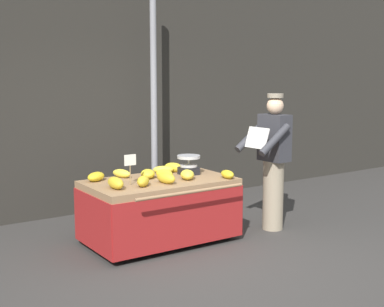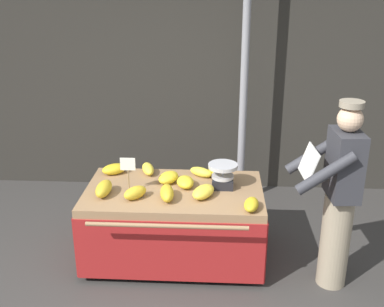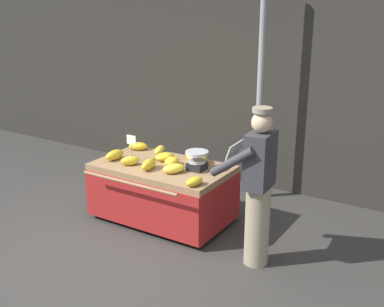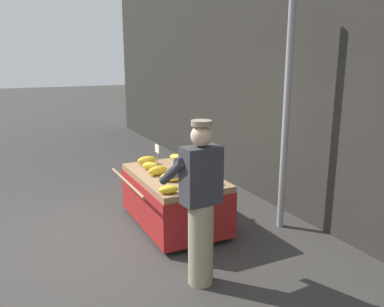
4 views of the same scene
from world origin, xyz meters
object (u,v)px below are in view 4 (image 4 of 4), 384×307
banana_bunch_1 (150,166)px  banana_bunch_2 (158,171)px  weighing_scale (194,174)px  banana_bunch_8 (168,190)px  banana_bunch_5 (181,172)px  banana_bunch_4 (171,177)px  banana_bunch_9 (147,160)px  banana_bunch_7 (182,168)px  banana_cart (174,189)px  price_sign (157,151)px  banana_bunch_3 (203,172)px  banana_bunch_6 (208,174)px  banana_bunch_0 (177,157)px  banana_bunch_10 (188,162)px  street_pole (286,115)px  vendor_person (200,203)px

banana_bunch_1 → banana_bunch_2: (0.29, -0.00, 0.01)m
weighing_scale → banana_bunch_8: weighing_scale is taller
banana_bunch_1 → banana_bunch_5: 0.52m
weighing_scale → banana_bunch_4: bearing=-126.7°
banana_bunch_1 → banana_bunch_8: bearing=-8.6°
weighing_scale → banana_bunch_9: 1.12m
banana_bunch_2 → banana_bunch_4: (0.33, 0.06, -0.01)m
banana_bunch_5 → banana_bunch_7: (-0.17, 0.09, 0.00)m
banana_cart → price_sign: (-0.41, -0.08, 0.46)m
banana_bunch_1 → banana_bunch_5: size_ratio=1.01×
price_sign → banana_bunch_3: size_ratio=1.35×
weighing_scale → banana_bunch_9: bearing=-167.9°
banana_cart → banana_bunch_6: banana_bunch_6 is taller
banana_bunch_0 → banana_bunch_7: bearing=-17.7°
price_sign → banana_bunch_8: price_sign is taller
banana_bunch_0 → banana_bunch_9: bearing=-89.3°
price_sign → banana_bunch_1: bearing=-59.1°
banana_bunch_3 → banana_bunch_10: bearing=175.0°
price_sign → banana_bunch_3: 0.80m
banana_bunch_9 → street_pole: bearing=47.9°
banana_bunch_5 → vendor_person: vendor_person is taller
weighing_scale → price_sign: 0.90m
price_sign → vendor_person: (1.86, -0.26, -0.12)m
price_sign → banana_bunch_2: 0.44m
banana_cart → banana_bunch_8: bearing=-27.7°
banana_cart → banana_bunch_1: 0.48m
banana_bunch_0 → vendor_person: 2.19m
banana_bunch_2 → banana_bunch_3: size_ratio=1.14×
street_pole → weighing_scale: bearing=-100.8°
banana_cart → banana_bunch_8: size_ratio=7.20×
banana_bunch_4 → banana_bunch_9: 0.92m
banana_bunch_0 → banana_bunch_10: size_ratio=0.94×
banana_bunch_7 → banana_bunch_9: banana_bunch_9 is taller
banana_bunch_10 → price_sign: bearing=-104.5°
banana_bunch_6 → banana_bunch_8: 0.76m
banana_bunch_1 → banana_bunch_6: size_ratio=0.94×
banana_bunch_3 → banana_bunch_8: 0.83m
banana_bunch_8 → vendor_person: vendor_person is taller
banana_bunch_6 → banana_bunch_7: bearing=-159.8°
weighing_scale → banana_bunch_0: 1.13m
price_sign → banana_bunch_5: (0.52, 0.14, -0.20)m
banana_bunch_1 → banana_bunch_7: (0.26, 0.37, -0.00)m
banana_bunch_1 → banana_bunch_3: bearing=42.9°
banana_bunch_1 → banana_bunch_6: 0.91m
street_pole → banana_bunch_10: bearing=-136.5°
banana_bunch_7 → banana_bunch_9: 0.64m
banana_bunch_3 → banana_bunch_7: 0.36m
banana_bunch_2 → banana_bunch_10: banana_bunch_2 is taller
banana_bunch_6 → banana_bunch_8: (0.31, -0.69, -0.01)m
banana_cart → vendor_person: bearing=-13.1°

